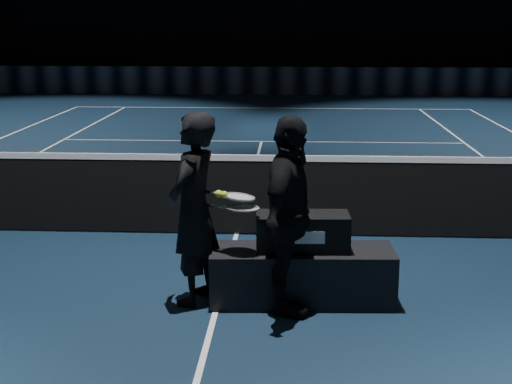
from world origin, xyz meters
The scene contains 13 objects.
floor centered at (0.00, 0.00, 0.00)m, with size 36.00×36.00×0.00m, color black.
court_lines centered at (0.00, 0.00, 0.00)m, with size 10.98×23.78×0.01m, color white, non-canonical shape.
net_mesh centered at (0.00, 0.00, 0.45)m, with size 12.80×0.02×0.86m, color black.
net_tape centered at (0.00, 0.00, 0.92)m, with size 12.80×0.03×0.07m, color white.
sponsor_backdrop centered at (0.00, 15.50, 0.45)m, with size 22.00×0.15×0.90m, color black.
player_bench centered at (0.74, -1.98, 0.24)m, with size 1.62×0.54×0.49m, color black.
racket_bag centered at (0.74, -1.98, 0.65)m, with size 0.81×0.35×0.32m, color black.
bag_signature centered at (0.74, -2.16, 0.65)m, with size 0.38×0.00×0.11m, color white.
player_a centered at (-0.21, -2.02, 0.85)m, with size 0.62×0.41×1.70m, color black.
player_b centered at (0.62, -2.21, 0.85)m, with size 1.00×0.42×1.70m, color black.
racket_lower centered at (0.23, -2.12, 0.89)m, with size 0.68×0.22×0.03m, color black, non-canonical shape.
racket_upper centered at (0.19, -2.07, 0.98)m, with size 0.68×0.22×0.03m, color black, non-canonical shape.
tennis_balls centered at (0.04, -2.07, 1.02)m, with size 0.12×0.10×0.12m, color yellow, non-canonical shape.
Camera 1 is at (0.66, -7.97, 2.48)m, focal length 50.00 mm.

